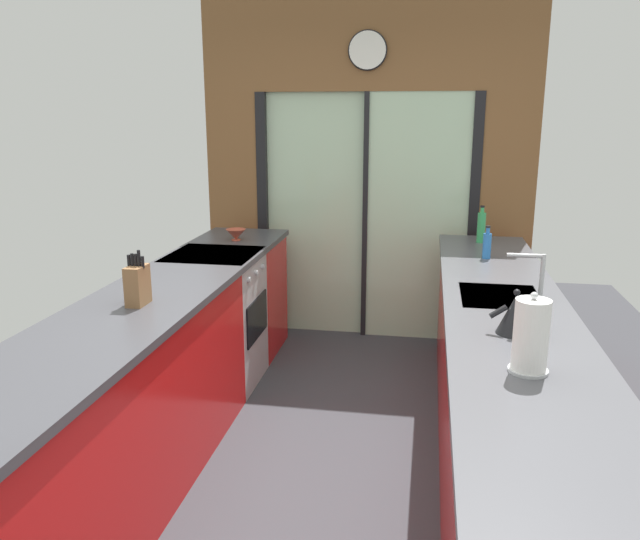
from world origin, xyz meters
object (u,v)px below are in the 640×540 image
kettle (516,314)px  soap_bottle_near (487,245)px  mixing_bowl (236,234)px  soap_bottle_far (481,227)px  oven_range (216,319)px  paper_towel_roll (531,337)px  knife_block (137,284)px

kettle → soap_bottle_near: soap_bottle_near is taller
mixing_bowl → soap_bottle_far: (1.78, 0.23, 0.07)m
oven_range → kettle: kettle is taller
soap_bottle_far → paper_towel_roll: 2.38m
kettle → paper_towel_roll: bearing=-90.3°
soap_bottle_far → paper_towel_roll: paper_towel_roll is taller
kettle → soap_bottle_near: 1.45m
soap_bottle_far → mixing_bowl: bearing=-172.6°
mixing_bowl → soap_bottle_near: (1.78, -0.29, 0.04)m
mixing_bowl → knife_block: (0.00, -1.62, 0.06)m
knife_block → soap_bottle_near: knife_block is taller
soap_bottle_far → paper_towel_roll: (-0.00, -2.38, 0.02)m
mixing_bowl → knife_block: bearing=-90.0°
oven_range → knife_block: knife_block is taller
knife_block → paper_towel_roll: bearing=-16.7°
knife_block → soap_bottle_far: (1.78, 1.85, 0.01)m
mixing_bowl → soap_bottle_near: size_ratio=0.69×
knife_block → soap_bottle_far: size_ratio=1.03×
kettle → knife_block: bearing=176.3°
oven_range → soap_bottle_near: size_ratio=4.28×
mixing_bowl → oven_range: bearing=-92.3°
oven_range → soap_bottle_near: bearing=5.5°
soap_bottle_near → paper_towel_roll: (-0.00, -1.87, 0.05)m
mixing_bowl → soap_bottle_far: soap_bottle_far is taller
knife_block → kettle: size_ratio=1.16×
paper_towel_roll → soap_bottle_far: bearing=90.0°
knife_block → paper_towel_roll: paper_towel_roll is taller
soap_bottle_near → paper_towel_roll: paper_towel_roll is taller
oven_range → paper_towel_roll: size_ratio=3.01×
knife_block → mixing_bowl: bearing=90.0°
oven_range → knife_block: (0.02, -1.16, 0.57)m
knife_block → soap_bottle_far: 2.57m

